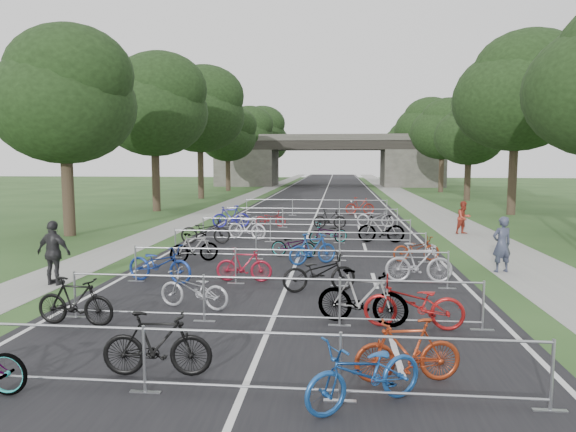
% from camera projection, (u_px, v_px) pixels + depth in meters
% --- Properties ---
extents(ground, '(200.00, 200.00, 0.00)m').
position_uv_depth(ground, '(241.00, 397.00, 7.96)').
color(ground, '#27451D').
rests_on(ground, ground).
extents(road, '(11.00, 140.00, 0.01)m').
position_uv_depth(road, '(325.00, 192.00, 57.42)').
color(road, black).
rests_on(road, ground).
extents(sidewalk_right, '(3.00, 140.00, 0.01)m').
position_uv_depth(sidewalk_right, '(398.00, 193.00, 56.64)').
color(sidewalk_right, gray).
rests_on(sidewalk_right, ground).
extents(sidewalk_left, '(2.00, 140.00, 0.01)m').
position_uv_depth(sidewalk_left, '(259.00, 192.00, 58.15)').
color(sidewalk_left, gray).
rests_on(sidewalk_left, ground).
extents(lane_markings, '(0.12, 140.00, 0.00)m').
position_uv_depth(lane_markings, '(325.00, 193.00, 57.42)').
color(lane_markings, silver).
rests_on(lane_markings, ground).
extents(overpass_bridge, '(31.00, 8.00, 7.05)m').
position_uv_depth(overpass_bridge, '(328.00, 161.00, 71.87)').
color(overpass_bridge, '#3F3D38').
rests_on(overpass_bridge, ground).
extents(tree_left_0, '(6.72, 6.72, 10.25)m').
position_uv_depth(tree_left_0, '(65.00, 99.00, 24.12)').
color(tree_left_0, '#33261C').
rests_on(tree_left_0, ground).
extents(tree_left_1, '(7.56, 7.56, 11.53)m').
position_uv_depth(tree_left_1, '(155.00, 108.00, 35.90)').
color(tree_left_1, '#33261C').
rests_on(tree_left_1, ground).
extents(tree_right_1, '(8.18, 8.18, 12.47)m').
position_uv_depth(tree_right_1, '(519.00, 94.00, 33.44)').
color(tree_right_1, '#33261C').
rests_on(tree_right_1, ground).
extents(tree_left_2, '(8.40, 8.40, 12.81)m').
position_uv_depth(tree_left_2, '(201.00, 112.00, 47.68)').
color(tree_left_2, '#33261C').
rests_on(tree_left_2, ground).
extents(tree_right_2, '(6.16, 6.16, 9.39)m').
position_uv_depth(tree_right_2, '(471.00, 134.00, 45.52)').
color(tree_right_2, '#33261C').
rests_on(tree_right_2, ground).
extents(tree_left_3, '(6.72, 6.72, 10.25)m').
position_uv_depth(tree_left_3, '(228.00, 135.00, 59.73)').
color(tree_left_3, '#33261C').
rests_on(tree_left_3, ground).
extents(tree_right_3, '(7.17, 7.17, 10.93)m').
position_uv_depth(tree_right_3, '(444.00, 130.00, 57.29)').
color(tree_right_3, '#33261C').
rests_on(tree_right_3, ground).
extents(tree_left_4, '(7.56, 7.56, 11.53)m').
position_uv_depth(tree_left_4, '(247.00, 133.00, 71.51)').
color(tree_left_4, '#33261C').
rests_on(tree_left_4, ground).
extents(tree_right_4, '(8.18, 8.18, 12.47)m').
position_uv_depth(tree_right_4, '(426.00, 128.00, 69.05)').
color(tree_right_4, '#33261C').
rests_on(tree_right_4, ground).
extents(tree_left_5, '(8.40, 8.40, 12.81)m').
position_uv_depth(tree_left_5, '(260.00, 132.00, 83.29)').
color(tree_left_5, '#33261C').
rests_on(tree_left_5, ground).
extents(tree_right_5, '(6.16, 6.16, 9.39)m').
position_uv_depth(tree_right_5, '(413.00, 145.00, 81.13)').
color(tree_right_5, '#33261C').
rests_on(tree_right_5, ground).
extents(tree_left_6, '(6.72, 6.72, 10.25)m').
position_uv_depth(tree_left_6, '(270.00, 144.00, 95.34)').
color(tree_left_6, '#33261C').
rests_on(tree_left_6, ground).
extents(tree_right_6, '(7.17, 7.17, 10.93)m').
position_uv_depth(tree_right_6, '(404.00, 142.00, 92.90)').
color(tree_right_6, '#33261C').
rests_on(tree_right_6, ground).
extents(barrier_row_0, '(9.70, 0.08, 1.10)m').
position_uv_depth(barrier_row_0, '(240.00, 364.00, 7.90)').
color(barrier_row_0, '#9A9CA1').
rests_on(barrier_row_0, ground).
extents(barrier_row_1, '(9.70, 0.08, 1.10)m').
position_uv_depth(barrier_row_1, '(271.00, 300.00, 11.47)').
color(barrier_row_1, '#9A9CA1').
rests_on(barrier_row_1, ground).
extents(barrier_row_2, '(9.70, 0.08, 1.10)m').
position_uv_depth(barrier_row_2, '(287.00, 267.00, 15.03)').
color(barrier_row_2, '#9A9CA1').
rests_on(barrier_row_2, ground).
extents(barrier_row_3, '(9.70, 0.08, 1.10)m').
position_uv_depth(barrier_row_3, '(297.00, 245.00, 18.79)').
color(barrier_row_3, '#9A9CA1').
rests_on(barrier_row_3, ground).
extents(barrier_row_4, '(9.70, 0.08, 1.10)m').
position_uv_depth(barrier_row_4, '(305.00, 230.00, 22.74)').
color(barrier_row_4, '#9A9CA1').
rests_on(barrier_row_4, ground).
extents(barrier_row_5, '(9.70, 0.08, 1.10)m').
position_uv_depth(barrier_row_5, '(311.00, 218.00, 27.69)').
color(barrier_row_5, '#9A9CA1').
rests_on(barrier_row_5, ground).
extents(barrier_row_6, '(9.70, 0.08, 1.10)m').
position_uv_depth(barrier_row_6, '(316.00, 208.00, 33.62)').
color(barrier_row_6, '#9A9CA1').
rests_on(barrier_row_6, ground).
extents(bike_1, '(1.91, 0.67, 1.13)m').
position_uv_depth(bike_1, '(157.00, 344.00, 8.68)').
color(bike_1, black).
rests_on(bike_1, ground).
extents(bike_2, '(2.09, 1.70, 1.07)m').
position_uv_depth(bike_2, '(365.00, 374.00, 7.56)').
color(bike_2, '#1A498F').
rests_on(bike_2, ground).
extents(bike_3, '(1.85, 0.82, 1.08)m').
position_uv_depth(bike_3, '(408.00, 351.00, 8.44)').
color(bike_3, maroon).
rests_on(bike_3, ground).
extents(bike_4, '(1.85, 0.64, 1.09)m').
position_uv_depth(bike_4, '(75.00, 302.00, 11.34)').
color(bike_4, black).
rests_on(bike_4, ground).
extents(bike_5, '(1.95, 1.04, 0.97)m').
position_uv_depth(bike_5, '(194.00, 290.00, 12.63)').
color(bike_5, '#A5A6AD').
rests_on(bike_5, ground).
extents(bike_6, '(2.13, 1.08, 1.23)m').
position_uv_depth(bike_6, '(362.00, 298.00, 11.40)').
color(bike_6, '#9A9CA1').
rests_on(bike_6, ground).
extents(bike_7, '(2.22, 0.96, 1.13)m').
position_uv_depth(bike_7, '(414.00, 304.00, 11.12)').
color(bike_7, maroon).
rests_on(bike_7, ground).
extents(bike_8, '(2.28, 1.27, 1.14)m').
position_uv_depth(bike_8, '(160.00, 264.00, 15.35)').
color(bike_8, navy).
rests_on(bike_8, ground).
extents(bike_9, '(1.72, 0.50, 1.03)m').
position_uv_depth(bike_9, '(244.00, 265.00, 15.43)').
color(bike_9, maroon).
rests_on(bike_9, ground).
extents(bike_10, '(2.19, 1.26, 1.09)m').
position_uv_depth(bike_10, '(319.00, 273.00, 14.27)').
color(bike_10, black).
rests_on(bike_10, ground).
extents(bike_11, '(2.00, 0.60, 1.20)m').
position_uv_depth(bike_11, '(419.00, 263.00, 15.30)').
color(bike_11, '#9F9EA5').
rests_on(bike_11, ground).
extents(bike_12, '(1.78, 1.34, 1.06)m').
position_uv_depth(bike_12, '(194.00, 248.00, 18.35)').
color(bike_12, '#9A9CA1').
rests_on(bike_12, ground).
extents(bike_13, '(1.85, 1.00, 0.92)m').
position_uv_depth(bike_13, '(293.00, 245.00, 19.31)').
color(bike_13, '#9A9CA1').
rests_on(bike_13, ground).
extents(bike_14, '(1.85, 1.36, 1.10)m').
position_uv_depth(bike_14, '(313.00, 249.00, 17.98)').
color(bike_14, navy).
rests_on(bike_14, ground).
extents(bike_15, '(1.86, 1.06, 0.93)m').
position_uv_depth(bike_15, '(416.00, 249.00, 18.54)').
color(bike_15, maroon).
rests_on(bike_15, ground).
extents(bike_16, '(2.22, 0.91, 1.14)m').
position_uv_depth(bike_16, '(206.00, 231.00, 22.42)').
color(bike_16, black).
rests_on(bike_16, ground).
extents(bike_17, '(1.96, 0.98, 1.13)m').
position_uv_depth(bike_17, '(247.00, 227.00, 23.64)').
color(bike_17, silver).
rests_on(bike_17, ground).
extents(bike_18, '(1.88, 1.27, 0.93)m').
position_uv_depth(bike_18, '(328.00, 233.00, 22.47)').
color(bike_18, '#9A9CA1').
rests_on(bike_18, ground).
extents(bike_19, '(2.05, 0.60, 1.23)m').
position_uv_depth(bike_19, '(381.00, 229.00, 22.71)').
color(bike_19, '#9A9CA1').
rests_on(bike_19, ground).
extents(bike_20, '(2.08, 1.08, 1.20)m').
position_uv_depth(bike_20, '(231.00, 217.00, 27.71)').
color(bike_20, navy).
rests_on(bike_20, ground).
extents(bike_21, '(1.69, 0.61, 0.88)m').
position_uv_depth(bike_21, '(271.00, 219.00, 28.12)').
color(bike_21, maroon).
rests_on(bike_21, ground).
extents(bike_22, '(1.75, 0.52, 1.05)m').
position_uv_depth(bike_22, '(330.00, 219.00, 27.39)').
color(bike_22, black).
rests_on(bike_22, ground).
extents(bike_23, '(2.12, 1.13, 1.06)m').
position_uv_depth(bike_23, '(375.00, 217.00, 28.03)').
color(bike_23, '#9A9BA2').
rests_on(bike_23, ground).
extents(bike_27, '(1.94, 0.61, 1.15)m').
position_uv_depth(bike_27, '(360.00, 206.00, 34.32)').
color(bike_27, maroon).
rests_on(bike_27, ground).
extents(pedestrian_a, '(0.77, 0.61, 1.83)m').
position_uv_depth(pedestrian_a, '(502.00, 245.00, 16.72)').
color(pedestrian_a, '#32364B').
rests_on(pedestrian_a, ground).
extents(pedestrian_b, '(0.99, 0.91, 1.63)m').
position_uv_depth(pedestrian_b, '(464.00, 218.00, 25.32)').
color(pedestrian_b, '#9F3222').
rests_on(pedestrian_b, ground).
extents(pedestrian_c, '(1.18, 0.66, 1.90)m').
position_uv_depth(pedestrian_c, '(54.00, 253.00, 15.00)').
color(pedestrian_c, '#262628').
rests_on(pedestrian_c, ground).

